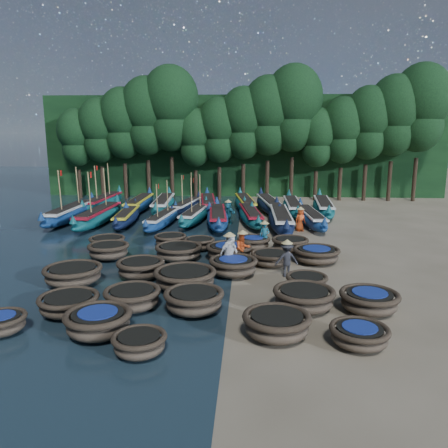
# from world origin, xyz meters

# --- Properties ---
(ground) EXTENTS (120.00, 120.00, 0.00)m
(ground) POSITION_xyz_m (0.00, 0.00, 0.00)
(ground) COLOR gray
(ground) RESTS_ON ground
(foliage_wall) EXTENTS (40.00, 3.00, 10.00)m
(foliage_wall) POSITION_xyz_m (0.00, 23.50, 5.00)
(foliage_wall) COLOR black
(foliage_wall) RESTS_ON ground
(coracle_0) EXTENTS (1.60, 1.60, 0.64)m
(coracle_0) POSITION_xyz_m (-7.18, -9.39, 0.37)
(coracle_0) COLOR brown
(coracle_0) RESTS_ON ground
(coracle_1) EXTENTS (2.16, 2.16, 0.83)m
(coracle_1) POSITION_xyz_m (-4.01, -9.36, 0.48)
(coracle_1) COLOR brown
(coracle_1) RESTS_ON ground
(coracle_2) EXTENTS (1.85, 1.85, 0.65)m
(coracle_2) POSITION_xyz_m (-2.41, -10.49, 0.37)
(coracle_2) COLOR brown
(coracle_2) RESTS_ON ground
(coracle_3) EXTENTS (2.18, 2.18, 0.82)m
(coracle_3) POSITION_xyz_m (1.62, -9.19, 0.47)
(coracle_3) COLOR brown
(coracle_3) RESTS_ON ground
(coracle_4) EXTENTS (2.04, 2.04, 0.65)m
(coracle_4) POSITION_xyz_m (4.08, -9.59, 0.37)
(coracle_4) COLOR brown
(coracle_4) RESTS_ON ground
(coracle_5) EXTENTS (2.27, 2.27, 0.72)m
(coracle_5) POSITION_xyz_m (-5.64, -7.75, 0.41)
(coracle_5) COLOR brown
(coracle_5) RESTS_ON ground
(coracle_6) EXTENTS (2.41, 2.41, 0.81)m
(coracle_6) POSITION_xyz_m (-3.49, -7.21, 0.46)
(coracle_6) COLOR brown
(coracle_6) RESTS_ON ground
(coracle_7) EXTENTS (2.32, 2.32, 0.84)m
(coracle_7) POSITION_xyz_m (-1.21, -7.37, 0.48)
(coracle_7) COLOR brown
(coracle_7) RESTS_ON ground
(coracle_8) EXTENTS (2.70, 2.70, 0.84)m
(coracle_8) POSITION_xyz_m (2.74, -6.92, 0.48)
(coracle_8) COLOR brown
(coracle_8) RESTS_ON ground
(coracle_9) EXTENTS (2.14, 2.14, 0.78)m
(coracle_9) POSITION_xyz_m (5.06, -6.96, 0.45)
(coracle_9) COLOR brown
(coracle_9) RESTS_ON ground
(coracle_10) EXTENTS (2.57, 2.57, 0.81)m
(coracle_10) POSITION_xyz_m (-6.72, -4.71, 0.46)
(coracle_10) COLOR brown
(coracle_10) RESTS_ON ground
(coracle_11) EXTENTS (2.47, 2.47, 0.85)m
(coracle_11) POSITION_xyz_m (-4.04, -3.76, 0.48)
(coracle_11) COLOR brown
(coracle_11) RESTS_ON ground
(coracle_12) EXTENTS (2.86, 2.86, 0.84)m
(coracle_12) POSITION_xyz_m (-1.89, -4.97, 0.48)
(coracle_12) COLOR brown
(coracle_12) RESTS_ON ground
(coracle_13) EXTENTS (2.60, 2.60, 0.82)m
(coracle_13) POSITION_xyz_m (0.03, -3.17, 0.48)
(coracle_13) COLOR brown
(coracle_13) RESTS_ON ground
(coracle_14) EXTENTS (1.73, 1.73, 0.67)m
(coracle_14) POSITION_xyz_m (3.10, -4.86, 0.38)
(coracle_14) COLOR brown
(coracle_14) RESTS_ON ground
(coracle_15) EXTENTS (2.31, 2.31, 0.81)m
(coracle_15) POSITION_xyz_m (-6.42, -0.86, 0.47)
(coracle_15) COLOR brown
(coracle_15) RESTS_ON ground
(coracle_16) EXTENTS (2.96, 2.96, 0.79)m
(coracle_16) POSITION_xyz_m (-2.83, -0.80, 0.45)
(coracle_16) COLOR brown
(coracle_16) RESTS_ON ground
(coracle_17) EXTENTS (2.55, 2.55, 0.78)m
(coracle_17) POSITION_xyz_m (-0.29, -0.59, 0.45)
(coracle_17) COLOR brown
(coracle_17) RESTS_ON ground
(coracle_18) EXTENTS (2.28, 2.28, 0.69)m
(coracle_18) POSITION_xyz_m (1.80, -1.50, 0.39)
(coracle_18) COLOR brown
(coracle_18) RESTS_ON ground
(coracle_19) EXTENTS (2.41, 2.41, 0.77)m
(coracle_19) POSITION_xyz_m (4.07, -0.91, 0.44)
(coracle_19) COLOR brown
(coracle_19) RESTS_ON ground
(coracle_20) EXTENTS (1.99, 1.99, 0.68)m
(coracle_20) POSITION_xyz_m (-7.17, 1.16, 0.39)
(coracle_20) COLOR brown
(coracle_20) RESTS_ON ground
(coracle_21) EXTENTS (1.84, 1.84, 0.69)m
(coracle_21) POSITION_xyz_m (-3.73, 1.84, 0.40)
(coracle_21) COLOR brown
(coracle_21) RESTS_ON ground
(coracle_22) EXTENTS (1.72, 1.72, 0.68)m
(coracle_22) POSITION_xyz_m (-2.00, 1.18, 0.39)
(coracle_22) COLOR brown
(coracle_22) RESTS_ON ground
(coracle_23) EXTENTS (1.91, 1.91, 0.74)m
(coracle_23) POSITION_xyz_m (0.97, 1.32, 0.43)
(coracle_23) COLOR brown
(coracle_23) RESTS_ON ground
(coracle_24) EXTENTS (2.38, 2.38, 0.79)m
(coracle_24) POSITION_xyz_m (2.94, 1.04, 0.45)
(coracle_24) COLOR brown
(coracle_24) RESTS_ON ground
(long_boat_0) EXTENTS (1.72, 9.11, 3.87)m
(long_boat_0) POSITION_xyz_m (-12.32, 8.64, 0.61)
(long_boat_0) COLOR navy
(long_boat_0) RESTS_ON ground
(long_boat_1) EXTENTS (1.72, 9.05, 3.84)m
(long_boat_1) POSITION_xyz_m (-9.92, 7.72, 0.61)
(long_boat_1) COLOR #0F5A5A
(long_boat_1) RESTS_ON ground
(long_boat_2) EXTENTS (1.95, 7.55, 1.33)m
(long_boat_2) POSITION_xyz_m (-7.97, 8.01, 0.51)
(long_boat_2) COLOR #0E1333
(long_boat_2) RESTS_ON ground
(long_boat_3) EXTENTS (1.99, 7.26, 3.10)m
(long_boat_3) POSITION_xyz_m (-5.26, 7.24, 0.49)
(long_boat_3) COLOR navy
(long_boat_3) RESTS_ON ground
(long_boat_4) EXTENTS (2.25, 7.85, 3.36)m
(long_boat_4) POSITION_xyz_m (-3.17, 8.82, 0.53)
(long_boat_4) COLOR #0F5A5A
(long_boat_4) RESTS_ON ground
(long_boat_5) EXTENTS (2.20, 8.42, 1.49)m
(long_boat_5) POSITION_xyz_m (-1.49, 7.87, 0.57)
(long_boat_5) COLOR navy
(long_boat_5) RESTS_ON ground
(long_boat_6) EXTENTS (2.40, 8.03, 1.42)m
(long_boat_6) POSITION_xyz_m (0.81, 8.74, 0.54)
(long_boat_6) COLOR #0F5A5A
(long_boat_6) RESTS_ON ground
(long_boat_7) EXTENTS (1.67, 9.17, 1.61)m
(long_boat_7) POSITION_xyz_m (2.86, 7.15, 0.61)
(long_boat_7) COLOR #0E1333
(long_boat_7) RESTS_ON ground
(long_boat_8) EXTENTS (2.04, 8.11, 1.43)m
(long_boat_8) POSITION_xyz_m (5.00, 8.23, 0.54)
(long_boat_8) COLOR navy
(long_boat_8) RESTS_ON ground
(long_boat_9) EXTENTS (1.87, 8.93, 3.79)m
(long_boat_9) POSITION_xyz_m (-11.65, 13.89, 0.60)
(long_boat_9) COLOR #0F5A5A
(long_boat_9) RESTS_ON ground
(long_boat_10) EXTENTS (1.66, 8.71, 1.53)m
(long_boat_10) POSITION_xyz_m (-8.39, 13.26, 0.58)
(long_boat_10) COLOR navy
(long_boat_10) RESTS_ON ground
(long_boat_11) EXTENTS (2.22, 9.08, 1.60)m
(long_boat_11) POSITION_xyz_m (-6.31, 12.95, 0.61)
(long_boat_11) COLOR #0F5A5A
(long_boat_11) RESTS_ON ground
(long_boat_12) EXTENTS (2.49, 7.31, 3.15)m
(long_boat_12) POSITION_xyz_m (-4.37, 12.78, 0.50)
(long_boat_12) COLOR #0E1333
(long_boat_12) RESTS_ON ground
(long_boat_13) EXTENTS (2.46, 8.46, 1.50)m
(long_boat_13) POSITION_xyz_m (-2.70, 13.67, 0.57)
(long_boat_13) COLOR navy
(long_boat_13) RESTS_ON ground
(long_boat_14) EXTENTS (2.57, 8.46, 1.50)m
(long_boat_14) POSITION_xyz_m (0.38, 14.05, 0.57)
(long_boat_14) COLOR #0F5A5A
(long_boat_14) RESTS_ON ground
(long_boat_15) EXTENTS (2.69, 8.70, 1.55)m
(long_boat_15) POSITION_xyz_m (2.32, 13.44, 0.59)
(long_boat_15) COLOR #0E1333
(long_boat_15) RESTS_ON ground
(long_boat_16) EXTENTS (1.56, 8.55, 1.51)m
(long_boat_16) POSITION_xyz_m (4.17, 12.55, 0.57)
(long_boat_16) COLOR #0F5A5A
(long_boat_16) RESTS_ON ground
(long_boat_17) EXTENTS (2.21, 8.92, 1.57)m
(long_boat_17) POSITION_xyz_m (6.59, 12.61, 0.60)
(long_boat_17) COLOR #0F5A5A
(long_boat_17) RESTS_ON ground
(fisherman_0) EXTENTS (0.98, 0.85, 1.88)m
(fisherman_0) POSITION_xyz_m (-0.16, -2.08, 0.90)
(fisherman_0) COLOR silver
(fisherman_0) RESTS_ON ground
(fisherman_1) EXTENTS (0.64, 0.52, 1.76)m
(fisherman_1) POSITION_xyz_m (1.57, 1.42, 0.89)
(fisherman_1) COLOR #19576A
(fisherman_1) RESTS_ON ground
(fisherman_2) EXTENTS (0.98, 0.90, 1.84)m
(fisherman_2) POSITION_xyz_m (0.41, -1.41, 0.87)
(fisherman_2) COLOR #CA471A
(fisherman_2) RESTS_ON ground
(fisherman_3) EXTENTS (1.13, 0.78, 1.81)m
(fisherman_3) POSITION_xyz_m (2.42, -3.09, 0.85)
(fisherman_3) COLOR black
(fisherman_3) RESTS_ON ground
(fisherman_4) EXTENTS (1.04, 1.05, 1.98)m
(fisherman_4) POSITION_xyz_m (-0.20, -2.50, 0.94)
(fisherman_4) COLOR silver
(fisherman_4) RESTS_ON ground
(fisherman_5) EXTENTS (1.47, 1.35, 1.84)m
(fisherman_5) POSITION_xyz_m (-0.77, 8.36, 0.85)
(fisherman_5) COLOR #19576A
(fisherman_5) RESTS_ON ground
(fisherman_6) EXTENTS (0.88, 0.77, 1.72)m
(fisherman_6) POSITION_xyz_m (4.07, 6.32, 0.83)
(fisherman_6) COLOR #CA471A
(fisherman_6) RESTS_ON ground
(tree_0) EXTENTS (3.68, 3.68, 8.68)m
(tree_0) POSITION_xyz_m (-16.00, 20.00, 5.97)
(tree_0) COLOR black
(tree_0) RESTS_ON ground
(tree_1) EXTENTS (4.09, 4.09, 9.65)m
(tree_1) POSITION_xyz_m (-13.70, 20.00, 6.65)
(tree_1) COLOR black
(tree_1) RESTS_ON ground
(tree_2) EXTENTS (4.51, 4.51, 10.63)m
(tree_2) POSITION_xyz_m (-11.40, 20.00, 7.32)
(tree_2) COLOR black
(tree_2) RESTS_ON ground
(tree_3) EXTENTS (4.92, 4.92, 11.60)m
(tree_3) POSITION_xyz_m (-9.10, 20.00, 8.00)
(tree_3) COLOR black
(tree_3) RESTS_ON ground
(tree_4) EXTENTS (5.34, 5.34, 12.58)m
(tree_4) POSITION_xyz_m (-6.80, 20.00, 8.67)
(tree_4) COLOR black
(tree_4) RESTS_ON ground
(tree_5) EXTENTS (3.68, 3.68, 8.68)m
(tree_5) POSITION_xyz_m (-4.50, 20.00, 5.97)
(tree_5) COLOR black
(tree_5) RESTS_ON ground
(tree_6) EXTENTS (4.09, 4.09, 9.65)m
(tree_6) POSITION_xyz_m (-2.20, 20.00, 6.65)
(tree_6) COLOR black
(tree_6) RESTS_ON ground
(tree_7) EXTENTS (4.51, 4.51, 10.63)m
(tree_7) POSITION_xyz_m (0.10, 20.00, 7.32)
(tree_7) COLOR black
(tree_7) RESTS_ON ground
(tree_8) EXTENTS (4.92, 4.92, 11.60)m
(tree_8) POSITION_xyz_m (2.40, 20.00, 8.00)
(tree_8) COLOR black
(tree_8) RESTS_ON ground
(tree_9) EXTENTS (5.34, 5.34, 12.58)m
(tree_9) POSITION_xyz_m (4.70, 20.00, 8.67)
(tree_9) COLOR black
(tree_9) RESTS_ON ground
(tree_10) EXTENTS (3.68, 3.68, 8.68)m
(tree_10) POSITION_xyz_m (7.00, 20.00, 5.97)
(tree_10) COLOR black
(tree_10) RESTS_ON ground
(tree_11) EXTENTS (4.09, 4.09, 9.65)m
(tree_11) POSITION_xyz_m (9.30, 20.00, 6.65)
(tree_11) COLOR black
(tree_11) RESTS_ON ground
(tree_12) EXTENTS (4.51, 4.51, 10.63)m
(tree_12) POSITION_xyz_m (11.60, 20.00, 7.32)
(tree_12) COLOR black
(tree_12) RESTS_ON ground
(tree_13) EXTENTS (4.92, 4.92, 11.60)m
(tree_13) POSITION_xyz_m (13.90, 20.00, 8.00)
(tree_13) COLOR black
(tree_13) RESTS_ON ground
(tree_14) EXTENTS (5.34, 5.34, 12.58)m
(tree_14) POSITION_xyz_m (16.20, 20.00, 8.67)
(tree_14) COLOR black
(tree_14) RESTS_ON ground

